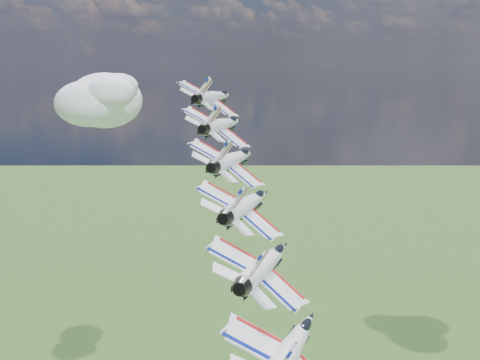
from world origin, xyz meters
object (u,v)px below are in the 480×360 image
Objects in this scene: jet_4 at (266,263)px; jet_5 at (292,347)px; jet_2 at (234,159)px; jet_0 at (214,97)px; jet_3 at (247,204)px; jet_1 at (223,124)px.

jet_4 is 1.00× the size of jet_5.
jet_4 is (15.23, -15.97, -7.15)m from jet_2.
jet_4 is at bearing 119.67° from jet_5.
jet_3 is (22.84, -23.95, -10.73)m from jet_0.
jet_2 is at bearing 119.67° from jet_5.
jet_0 is 46.39m from jet_4.
jet_1 is 11.60m from jet_2.
jet_1 reaches higher than jet_5.
jet_4 is (30.46, -31.93, -14.30)m from jet_0.
jet_2 is at bearing 119.67° from jet_4.
jet_3 is at bearing -60.33° from jet_0.
jet_2 is (7.61, -7.98, -3.58)m from jet_1.
jet_1 is 23.19m from jet_3.
jet_4 is at bearing -60.33° from jet_1.
jet_4 reaches higher than jet_5.
jet_3 reaches higher than jet_4.
jet_0 is 1.00× the size of jet_1.
jet_2 is 1.00× the size of jet_4.
jet_0 is at bearing 119.67° from jet_3.
jet_5 is at bearing -60.33° from jet_2.
jet_2 reaches higher than jet_5.
jet_2 is (15.23, -15.97, -7.15)m from jet_0.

